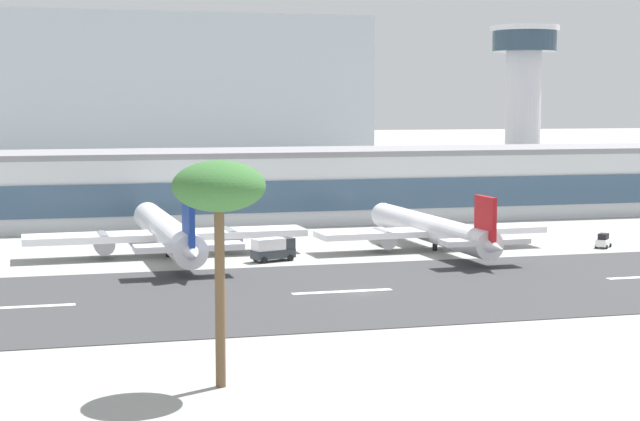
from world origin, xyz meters
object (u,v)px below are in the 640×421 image
Objects in this scene: airliner_navy_tail_gate_0 at (168,233)px; airliner_red_tail_gate_1 at (434,230)px; distant_hotel_block at (178,94)px; terminal_building at (248,185)px; service_baggage_tug_0 at (603,241)px; control_tower at (523,94)px; palm_tree_0 at (219,191)px; service_box_truck_1 at (273,249)px.

airliner_red_tail_gate_1 is (39.20, -3.81, -0.29)m from airliner_navy_tail_gate_0.
terminal_building is at bearing -91.61° from distant_hotel_block.
distant_hotel_block reaches higher than service_baggage_tug_0.
control_tower is 165.25m from palm_tree_0.
service_baggage_tug_0 is at bearing -47.31° from terminal_building.
service_baggage_tug_0 is at bearing -17.23° from service_box_truck_1.
distant_hotel_block reaches higher than service_box_truck_1.
distant_hotel_block is (3.91, 139.38, 18.20)m from terminal_building.
control_tower reaches higher than terminal_building.
terminal_building is 50.49m from service_box_truck_1.
airliner_navy_tail_gate_0 is 70.68m from palm_tree_0.
terminal_building is at bearing -159.28° from control_tower.
airliner_red_tail_gate_1 is at bearing -124.20° from control_tower.
control_tower is 0.85× the size of airliner_red_tail_gate_1.
palm_tree_0 is at bearing -101.77° from terminal_building.
palm_tree_0 is (-42.87, -65.75, 12.23)m from airliner_red_tail_gate_1.
airliner_red_tail_gate_1 is 7.15× the size of service_box_truck_1.
airliner_red_tail_gate_1 is 13.51× the size of service_baggage_tug_0.
service_baggage_tug_0 is at bearing 41.99° from palm_tree_0.
control_tower is (68.29, 25.83, 17.32)m from terminal_building.
airliner_red_tail_gate_1 is at bearing -54.09° from service_baggage_tug_0.
control_tower is 81.93m from service_baggage_tug_0.
airliner_navy_tail_gate_0 is at bearing -52.49° from service_baggage_tug_0.
airliner_navy_tail_gate_0 is at bearing 132.02° from service_box_truck_1.
airliner_red_tail_gate_1 is (-48.64, -71.57, -20.90)m from control_tower.
airliner_red_tail_gate_1 is 79.44m from palm_tree_0.
terminal_building is 1.80× the size of distant_hotel_block.
airliner_navy_tail_gate_0 is 14.81× the size of service_baggage_tug_0.
distant_hotel_block is 190.95m from service_box_truck_1.
distant_hotel_block reaches higher than palm_tree_0.
airliner_red_tail_gate_1 is 25.89m from service_box_truck_1.
distant_hotel_block is 252.52m from palm_tree_0.
control_tower is at bearing -36.67° from airliner_red_tail_gate_1.
distant_hotel_block is at bearing 88.39° from terminal_building.
terminal_building reaches higher than service_box_truck_1.
airliner_red_tail_gate_1 is 2.61× the size of palm_tree_0.
airliner_navy_tail_gate_0 reaches higher than service_baggage_tug_0.
airliner_red_tail_gate_1 is (19.65, -45.74, -3.58)m from terminal_building.
palm_tree_0 is (-23.23, -111.49, 8.65)m from terminal_building.
distant_hotel_block is (-64.38, 113.55, 0.88)m from control_tower.
palm_tree_0 is (-91.52, -137.32, -8.67)m from control_tower.
service_baggage_tug_0 is at bearing -77.54° from distant_hotel_block.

